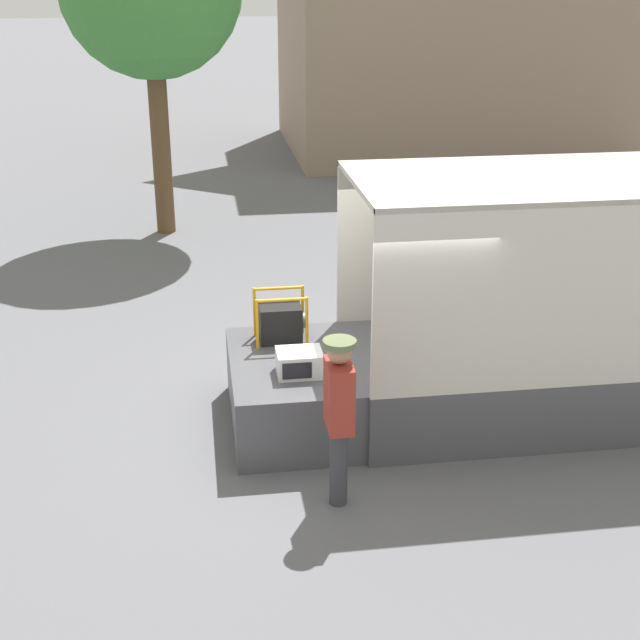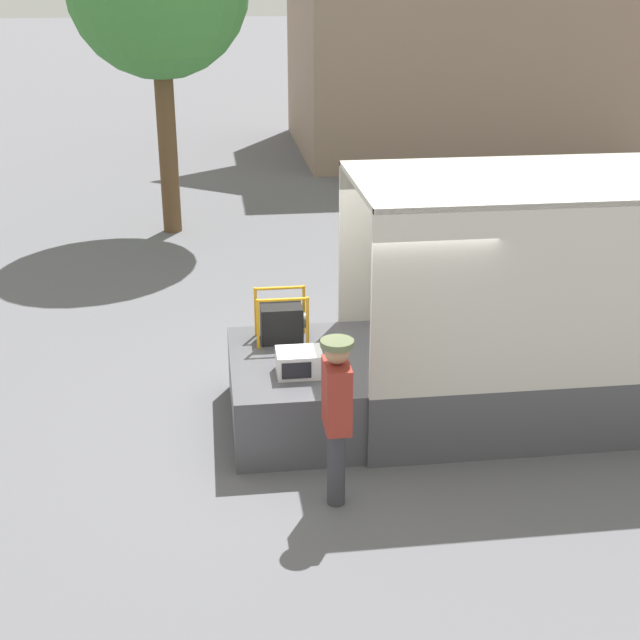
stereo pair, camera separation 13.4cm
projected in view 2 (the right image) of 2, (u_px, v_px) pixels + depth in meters
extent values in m
plane|color=slate|center=(351.00, 419.00, 10.47)|extent=(160.00, 160.00, 0.00)
cube|color=#4C4C51|center=(518.00, 379.00, 10.55)|extent=(3.99, 2.21, 0.81)
cube|color=beige|center=(498.00, 238.00, 11.01)|extent=(3.99, 0.06, 2.02)
cube|color=beige|center=(564.00, 299.00, 9.04)|extent=(3.99, 0.06, 2.02)
cube|color=beige|center=(536.00, 180.00, 9.65)|extent=(3.99, 2.21, 0.06)
cylinder|color=silver|center=(454.00, 342.00, 10.11)|extent=(0.28, 0.28, 0.35)
cube|color=olive|center=(558.00, 359.00, 9.69)|extent=(0.44, 0.32, 0.34)
cube|color=#4C4C51|center=(292.00, 392.00, 10.24)|extent=(1.39, 2.10, 0.81)
cube|color=white|center=(299.00, 362.00, 9.69)|extent=(0.50, 0.40, 0.27)
cube|color=black|center=(297.00, 371.00, 9.50)|extent=(0.32, 0.01, 0.18)
cube|color=black|center=(281.00, 323.00, 10.52)|extent=(0.49, 0.34, 0.44)
cylinder|color=slate|center=(298.00, 321.00, 10.53)|extent=(0.18, 0.19, 0.19)
cylinder|color=orange|center=(258.00, 324.00, 10.27)|extent=(0.04, 0.04, 0.61)
cylinder|color=orange|center=(308.00, 322.00, 10.34)|extent=(0.04, 0.04, 0.61)
cylinder|color=orange|center=(256.00, 312.00, 10.63)|extent=(0.04, 0.04, 0.61)
cylinder|color=orange|center=(304.00, 309.00, 10.70)|extent=(0.04, 0.04, 0.61)
cylinder|color=orange|center=(282.00, 300.00, 10.19)|extent=(0.58, 0.04, 0.04)
cylinder|color=orange|center=(279.00, 288.00, 10.56)|extent=(0.58, 0.04, 0.04)
cylinder|color=#38383D|center=(336.00, 465.00, 8.71)|extent=(0.18, 0.18, 0.85)
cube|color=maroon|center=(337.00, 396.00, 8.42)|extent=(0.24, 0.44, 0.67)
sphere|color=tan|center=(337.00, 352.00, 8.25)|extent=(0.23, 0.23, 0.23)
cylinder|color=#606B47|center=(337.00, 343.00, 8.22)|extent=(0.32, 0.32, 0.06)
cube|color=gray|center=(461.00, 22.00, 24.42)|extent=(8.98, 6.70, 6.83)
cylinder|color=brown|center=(168.00, 153.00, 17.17)|extent=(0.36, 0.36, 3.10)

